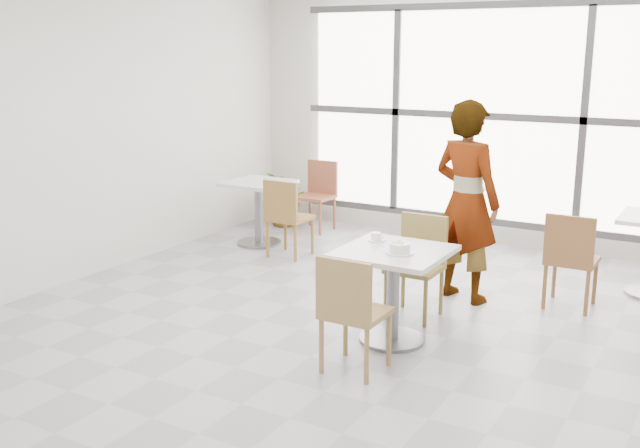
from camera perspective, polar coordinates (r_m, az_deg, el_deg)
The scene contains 15 objects.
floor at distance 5.98m, azimuth 1.47°, elevation -8.77°, with size 7.00×7.00×0.00m, color #9E9EA5.
wall_back at distance 8.80m, azimuth 12.74°, elevation 8.19°, with size 6.00×6.00×0.00m, color silver.
wall_left at distance 7.49m, azimuth -19.13°, elevation 6.91°, with size 7.00×7.00×0.00m, color silver.
window at distance 8.73m, azimuth 12.61°, elevation 8.16°, with size 4.60×0.07×2.52m.
main_table at distance 5.76m, azimuth 5.69°, elevation -4.17°, with size 0.80×0.80×0.75m.
chair_near at distance 5.18m, azimuth 2.38°, elevation -6.42°, with size 0.42×0.42×0.87m.
chair_far at distance 6.38m, azimuth 7.63°, elevation -2.67°, with size 0.42×0.42×0.87m.
oatmeal_bowl at distance 5.59m, azimuth 6.19°, elevation -1.86°, with size 0.21×0.21×0.09m.
coffee_cup at distance 5.94m, azimuth 4.37°, elevation -1.02°, with size 0.16×0.13×0.07m.
person at distance 6.75m, azimuth 11.26°, elevation 1.70°, with size 0.67×0.44×1.83m, color black.
bg_table_left at distance 8.65m, azimuth -4.77°, elevation 1.59°, with size 0.70×0.70×0.75m.
bg_chair_left_near at distance 8.06m, azimuth -2.65°, elevation 0.84°, with size 0.42×0.42×0.87m.
bg_chair_left_far at distance 9.33m, azimuth -0.13°, elevation 2.60°, with size 0.42×0.42×0.87m.
bg_chair_right_near at distance 6.81m, azimuth 18.80°, elevation -2.27°, with size 0.42×0.42×0.87m.
plant_left at distance 9.55m, azimuth -2.64°, elevation 1.97°, with size 0.64×0.56×0.71m, color #538648.
Camera 1 is at (2.66, -4.85, 2.27)m, focal length 41.39 mm.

